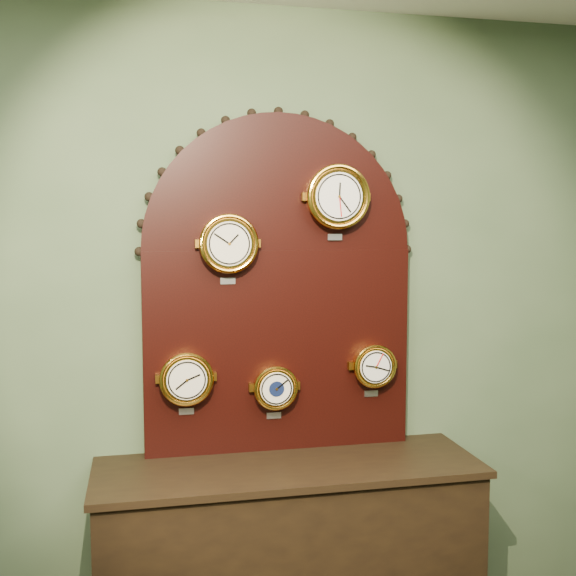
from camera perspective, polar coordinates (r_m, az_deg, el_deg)
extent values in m
plane|color=#4B6142|center=(3.15, -0.96, -2.85)|extent=(4.00, 0.00, 4.00)
cube|color=black|center=(3.20, 0.08, -21.61)|extent=(1.60, 0.50, 0.80)
cube|color=black|center=(3.12, -0.77, -5.17)|extent=(1.20, 0.06, 0.90)
cylinder|color=black|center=(3.07, -0.78, 3.13)|extent=(1.20, 0.06, 1.20)
cylinder|color=gold|center=(2.97, -4.96, 3.68)|extent=(0.24, 0.08, 0.24)
torus|color=gold|center=(2.94, -4.88, 3.67)|extent=(0.25, 0.02, 0.25)
cylinder|color=beige|center=(2.93, -4.86, 3.66)|extent=(0.19, 0.01, 0.19)
cube|color=silver|center=(3.00, -4.99, 0.59)|extent=(0.07, 0.01, 0.03)
cylinder|color=gold|center=(3.07, 4.04, 7.51)|extent=(0.26, 0.08, 0.26)
torus|color=gold|center=(3.04, 4.21, 7.54)|extent=(0.29, 0.03, 0.29)
cylinder|color=silver|center=(3.03, 4.25, 7.54)|extent=(0.21, 0.01, 0.21)
cube|color=silver|center=(3.09, 3.90, 4.22)|extent=(0.07, 0.01, 0.03)
cylinder|color=gold|center=(3.03, -8.40, -7.36)|extent=(0.22, 0.08, 0.22)
torus|color=gold|center=(3.00, -8.36, -7.50)|extent=(0.23, 0.02, 0.23)
cylinder|color=beige|center=(2.99, -8.35, -7.53)|extent=(0.17, 0.01, 0.17)
cube|color=silver|center=(3.09, -8.39, -10.04)|extent=(0.07, 0.01, 0.03)
cylinder|color=gold|center=(3.09, -1.10, -8.16)|extent=(0.18, 0.08, 0.18)
torus|color=gold|center=(3.06, -0.98, -8.29)|extent=(0.20, 0.02, 0.20)
cylinder|color=beige|center=(3.05, -0.96, -8.32)|extent=(0.15, 0.01, 0.15)
cube|color=silver|center=(3.14, -1.18, -10.48)|extent=(0.07, 0.01, 0.03)
cylinder|color=#0C1637|center=(3.05, -0.94, -8.34)|extent=(0.07, 0.00, 0.07)
cylinder|color=gold|center=(3.19, 7.04, -6.34)|extent=(0.18, 0.08, 0.18)
torus|color=gold|center=(3.16, 7.23, -6.46)|extent=(0.20, 0.02, 0.20)
cylinder|color=silver|center=(3.15, 7.28, -6.48)|extent=(0.15, 0.01, 0.15)
cube|color=silver|center=(3.24, 6.87, -8.64)|extent=(0.06, 0.01, 0.03)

